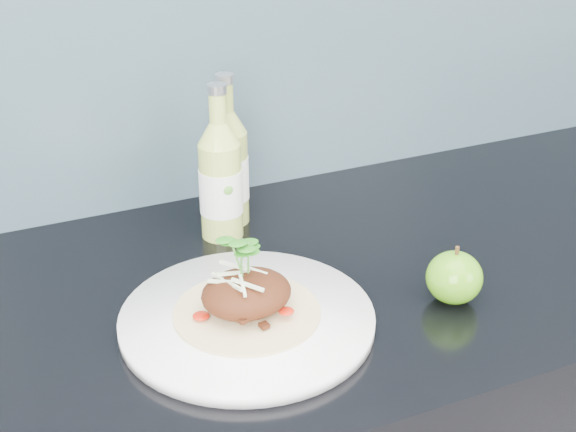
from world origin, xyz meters
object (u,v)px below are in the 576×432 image
object	(u,v)px
green_apple	(454,277)
cider_bottle_left	(221,181)
cider_bottle_right	(227,168)
dinner_plate	(247,319)

from	to	relation	value
green_apple	cider_bottle_left	size ratio (longest dim) A/B	0.41
cider_bottle_left	cider_bottle_right	world-z (taller)	same
green_apple	cider_bottle_left	xyz separation A→B (m)	(-0.20, 0.28, 0.05)
dinner_plate	cider_bottle_left	xyz separation A→B (m)	(0.05, 0.23, 0.08)
dinner_plate	green_apple	xyz separation A→B (m)	(0.25, -0.05, 0.02)
dinner_plate	cider_bottle_left	bearing A→B (deg)	76.94
cider_bottle_left	dinner_plate	bearing A→B (deg)	-104.22
green_apple	cider_bottle_right	distance (m)	0.37
green_apple	cider_bottle_right	xyz separation A→B (m)	(-0.17, 0.32, 0.05)
dinner_plate	cider_bottle_left	world-z (taller)	cider_bottle_left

